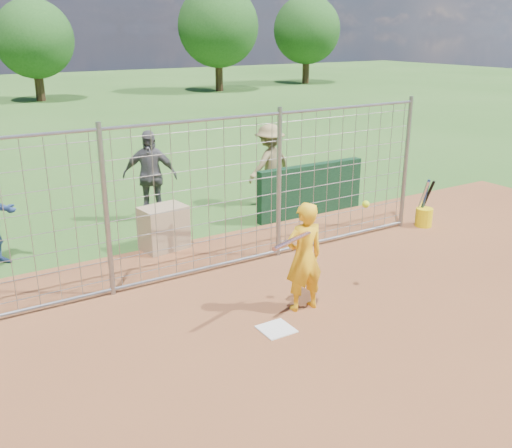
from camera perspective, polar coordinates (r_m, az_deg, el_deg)
ground at (r=7.88m, az=1.22°, el=-9.93°), size 100.00×100.00×0.00m
home_plate at (r=7.73m, az=2.04°, el=-10.47°), size 0.43×0.43×0.02m
dugout_wall at (r=12.25m, az=5.47°, el=3.43°), size 2.60×0.20×1.10m
batter at (r=7.97m, az=4.82°, el=-3.32°), size 0.61×0.43×1.59m
bystander_b at (r=11.93m, az=-10.57°, el=4.74°), size 1.19×0.97×1.90m
bystander_c at (r=12.90m, az=1.37°, el=5.95°), size 1.30×0.92×1.82m
equipment_bin at (r=10.43m, az=-9.21°, el=-0.38°), size 0.86×0.65×0.80m
equipment_in_play at (r=7.61m, az=5.60°, el=-0.67°), size 1.72×0.36×0.37m
bucket_with_bats at (r=12.02m, az=16.44°, el=0.91°), size 0.34×0.39×0.97m
backstop_fence at (r=9.02m, az=-5.64°, el=2.44°), size 9.08×0.08×2.60m
tree_line at (r=34.61m, az=-21.24°, el=17.57°), size 44.66×6.72×6.48m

